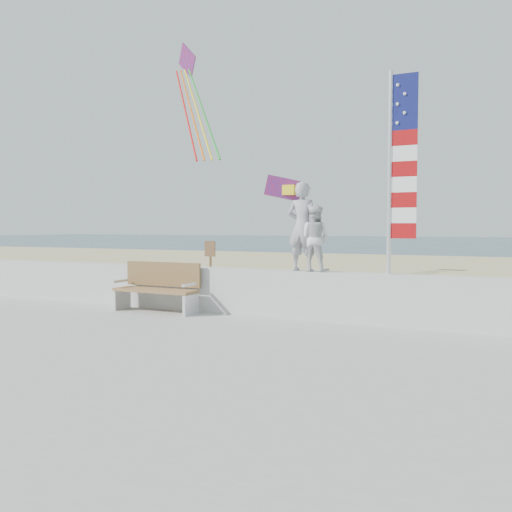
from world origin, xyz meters
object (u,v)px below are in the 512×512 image
(bench, at_px, (158,287))
(flag, at_px, (397,163))
(child, at_px, (315,238))
(adult, at_px, (303,227))

(bench, bearing_deg, flag, 5.51)
(bench, xyz_separation_m, flag, (4.70, 0.45, 2.30))
(child, distance_m, flag, 1.98)
(adult, distance_m, flag, 2.04)
(child, relative_size, bench, 0.68)
(bench, distance_m, flag, 5.26)
(child, relative_size, flag, 0.35)
(bench, bearing_deg, child, 8.06)
(adult, bearing_deg, flag, -175.93)
(adult, relative_size, bench, 0.92)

